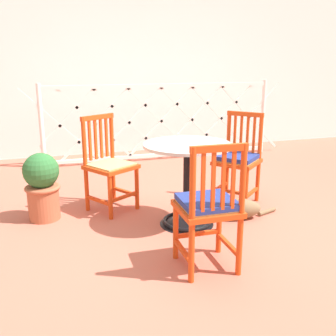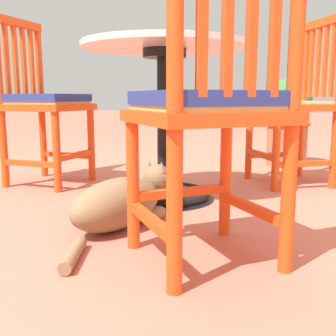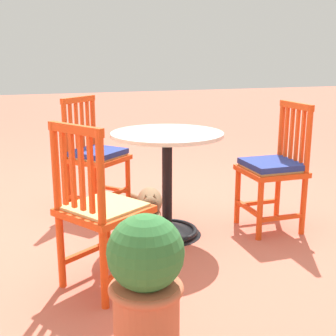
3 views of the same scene
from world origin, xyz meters
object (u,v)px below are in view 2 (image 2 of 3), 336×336
(cafe_table, at_px, (165,140))
(orange_chair_by_planter, at_px, (44,104))
(terracotta_planter, at_px, (288,120))
(tabby_cat, at_px, (124,202))
(orange_chair_at_corner, at_px, (296,107))
(orange_chair_tucked_in, at_px, (209,111))

(cafe_table, height_order, orange_chair_by_planter, orange_chair_by_planter)
(cafe_table, xyz_separation_m, terracotta_planter, (-1.21, 0.50, 0.04))
(tabby_cat, height_order, terracotta_planter, terracotta_planter)
(orange_chair_at_corner, relative_size, tabby_cat, 1.22)
(orange_chair_by_planter, xyz_separation_m, terracotta_planter, (-1.08, 1.26, -0.12))
(orange_chair_by_planter, xyz_separation_m, orange_chair_tucked_in, (0.80, 1.13, 0.00))
(orange_chair_at_corner, bearing_deg, orange_chair_by_planter, -70.94)
(cafe_table, xyz_separation_m, orange_chair_at_corner, (-0.59, 0.57, 0.15))
(orange_chair_by_planter, height_order, terracotta_planter, orange_chair_by_planter)
(tabby_cat, distance_m, terracotta_planter, 1.75)
(terracotta_planter, bearing_deg, orange_chair_by_planter, -49.42)
(cafe_table, distance_m, orange_chair_at_corner, 0.83)
(cafe_table, distance_m, orange_chair_tucked_in, 0.79)
(orange_chair_tucked_in, bearing_deg, orange_chair_by_planter, -125.32)
(orange_chair_by_planter, bearing_deg, cafe_table, 80.51)
(cafe_table, height_order, terracotta_planter, cafe_table)
(cafe_table, relative_size, orange_chair_by_planter, 0.83)
(cafe_table, bearing_deg, orange_chair_by_planter, -99.49)
(orange_chair_at_corner, xyz_separation_m, tabby_cat, (1.03, -0.58, -0.34))
(cafe_table, distance_m, orange_chair_by_planter, 0.79)
(tabby_cat, relative_size, terracotta_planter, 1.20)
(tabby_cat, xyz_separation_m, terracotta_planter, (-1.65, 0.51, 0.23))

